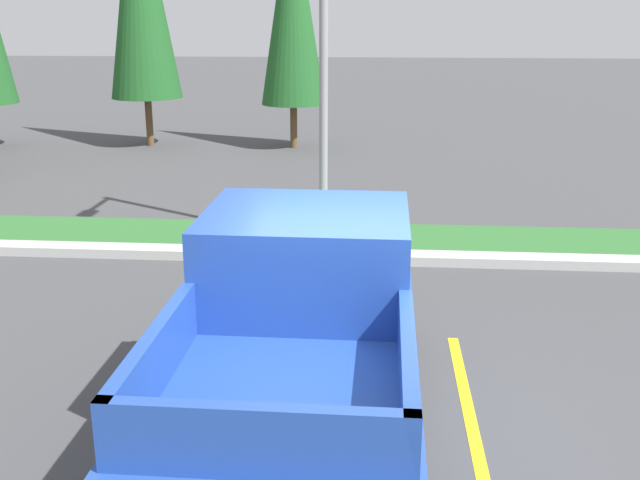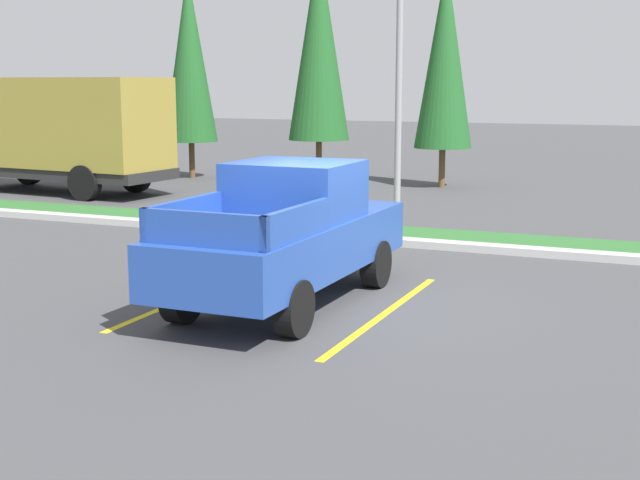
{
  "view_description": "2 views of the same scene",
  "coord_description": "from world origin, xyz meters",
  "views": [
    {
      "loc": [
        -0.05,
        -6.12,
        3.74
      ],
      "look_at": [
        -0.69,
        1.86,
        1.29
      ],
      "focal_mm": 41.99,
      "sensor_mm": 36.0,
      "label": 1
    },
    {
      "loc": [
        4.81,
        -11.79,
        3.26
      ],
      "look_at": [
        -0.1,
        -0.27,
        1.01
      ],
      "focal_mm": 49.45,
      "sensor_mm": 36.0,
      "label": 2
    }
  ],
  "objects": [
    {
      "name": "curb_strip",
      "position": [
        0.0,
        5.0,
        0.07
      ],
      "size": [
        56.0,
        0.4,
        0.15
      ],
      "primitive_type": "cube",
      "color": "#B2B2AD",
      "rests_on": "ground"
    },
    {
      "name": "ground_plane",
      "position": [
        0.0,
        0.0,
        0.0
      ],
      "size": [
        120.0,
        120.0,
        0.0
      ],
      "primitive_type": "plane",
      "color": "#424244"
    },
    {
      "name": "grass_median",
      "position": [
        0.0,
        6.1,
        0.03
      ],
      "size": [
        56.0,
        1.8,
        0.06
      ],
      "primitive_type": "cube",
      "color": "#2D662D",
      "rests_on": "ground"
    },
    {
      "name": "pickup_truck_main",
      "position": [
        -0.67,
        -0.15,
        1.04
      ],
      "size": [
        2.01,
        5.25,
        2.1
      ],
      "color": "black",
      "rests_on": "ground"
    },
    {
      "name": "parking_line_far",
      "position": [
        0.88,
        -0.21,
        0.0
      ],
      "size": [
        0.12,
        4.8,
        0.01
      ],
      "primitive_type": "cube",
      "color": "yellow",
      "rests_on": "ground"
    },
    {
      "name": "street_light",
      "position": [
        -0.96,
        5.74,
        3.91
      ],
      "size": [
        0.24,
        1.49,
        6.73
      ],
      "color": "gray",
      "rests_on": "ground"
    },
    {
      "name": "parking_line_near",
      "position": [
        -2.22,
        -0.21,
        0.0
      ],
      "size": [
        0.12,
        4.8,
        0.01
      ],
      "primitive_type": "cube",
      "color": "yellow",
      "rests_on": "ground"
    }
  ]
}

